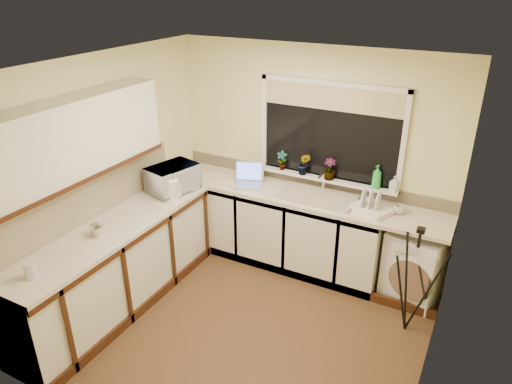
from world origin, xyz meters
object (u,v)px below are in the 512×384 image
object	(u,v)px
glass_jug	(30,270)
steel_jar	(95,229)
laptop	(249,179)
plant_b	(304,164)
tripod	(413,281)
soap_bottle_clear	(394,184)
cup_back	(399,209)
soap_bottle_green	(377,177)
cup_left	(97,232)
plant_a	(282,161)
washing_machine	(416,265)
microwave	(173,179)
kettle	(172,189)
plant_c	(329,169)
dish_rack	(372,209)

from	to	relation	value
glass_jug	steel_jar	xyz separation A→B (m)	(-0.05, 0.74, -0.01)
laptop	plant_b	bearing A→B (deg)	-2.91
tripod	steel_jar	bearing A→B (deg)	-157.82
steel_jar	soap_bottle_clear	distance (m)	2.97
tripod	cup_back	distance (m)	0.77
tripod	soap_bottle_clear	xyz separation A→B (m)	(-0.41, 0.76, 0.58)
soap_bottle_green	cup_left	size ratio (longest dim) A/B	2.28
tripod	plant_a	world-z (taller)	plant_a
tripod	plant_b	distance (m)	1.70
glass_jug	steel_jar	size ratio (longest dim) A/B	1.27
steel_jar	soap_bottle_clear	bearing A→B (deg)	39.78
washing_machine	cup_back	size ratio (longest dim) A/B	6.42
plant_a	soap_bottle_green	bearing A→B (deg)	0.64
plant_b	soap_bottle_green	world-z (taller)	plant_b
tripod	soap_bottle_green	distance (m)	1.15
cup_back	microwave	bearing A→B (deg)	-165.40
kettle	plant_b	world-z (taller)	plant_b
washing_machine	plant_b	world-z (taller)	plant_b
microwave	soap_bottle_clear	size ratio (longest dim) A/B	3.15
microwave	soap_bottle_clear	distance (m)	2.36
kettle	soap_bottle_green	xyz separation A→B (m)	(1.93, 0.95, 0.17)
laptop	steel_jar	size ratio (longest dim) A/B	3.74
soap_bottle_clear	plant_a	bearing A→B (deg)	-179.73
microwave	plant_b	xyz separation A→B (m)	(1.23, 0.76, 0.13)
washing_machine	soap_bottle_green	size ratio (longest dim) A/B	3.04
steel_jar	laptop	bearing A→B (deg)	66.93
kettle	tripod	distance (m)	2.58
plant_c	microwave	bearing A→B (deg)	-153.22
glass_jug	steel_jar	bearing A→B (deg)	93.89
steel_jar	soap_bottle_green	xyz separation A→B (m)	(2.09, 1.90, 0.22)
soap_bottle_green	cup_back	xyz separation A→B (m)	(0.30, -0.18, -0.23)
tripod	dish_rack	bearing A→B (deg)	137.22
tripod	microwave	world-z (taller)	microwave
soap_bottle_green	washing_machine	bearing A→B (deg)	-21.06
dish_rack	tripod	distance (m)	0.83
kettle	plant_a	world-z (taller)	plant_a
steel_jar	soap_bottle_green	world-z (taller)	soap_bottle_green
glass_jug	steel_jar	world-z (taller)	glass_jug
dish_rack	plant_c	bearing A→B (deg)	-179.28
glass_jug	plant_b	xyz separation A→B (m)	(1.24, 2.62, 0.21)
plant_c	soap_bottle_green	world-z (taller)	soap_bottle_green
microwave	plant_a	distance (m)	1.24
steel_jar	washing_machine	bearing A→B (deg)	32.72
tripod	plant_a	distance (m)	1.94
dish_rack	cup_back	world-z (taller)	cup_back
washing_machine	glass_jug	size ratio (longest dim) A/B	5.38
washing_machine	laptop	world-z (taller)	laptop
tripod	cup_left	size ratio (longest dim) A/B	10.05
washing_machine	soap_bottle_green	distance (m)	0.99
glass_jug	soap_bottle_clear	world-z (taller)	soap_bottle_clear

